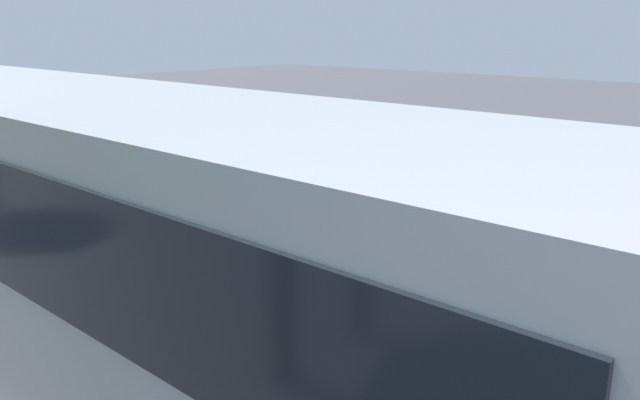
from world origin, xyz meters
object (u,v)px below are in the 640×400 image
at_px(stunt_motorcycle, 268,181).
at_px(tour_bus, 129,262).
at_px(spectator_centre, 302,232).
at_px(spectator_far_left, 444,280).
at_px(traffic_cone, 334,231).
at_px(spectator_left, 368,254).
at_px(spectator_far_right, 206,212).
at_px(spectator_right, 259,223).
at_px(parked_motorcycle_silver, 288,299).

bearing_deg(stunt_motorcycle, tour_bus, 124.90).
relative_size(spectator_centre, stunt_motorcycle, 0.94).
height_order(spectator_far_left, spectator_centre, spectator_centre).
bearing_deg(tour_bus, traffic_cone, -72.28).
xyz_separation_m(spectator_left, spectator_far_right, (3.17, 0.04, -0.04)).
bearing_deg(spectator_right, parked_motorcycle_silver, 147.87).
relative_size(spectator_right, parked_motorcycle_silver, 0.81).
bearing_deg(spectator_centre, parked_motorcycle_silver, 120.55).
height_order(spectator_far_left, spectator_left, spectator_left).
distance_m(spectator_far_left, traffic_cone, 4.14).
xyz_separation_m(spectator_far_left, parked_motorcycle_silver, (1.79, 0.80, -0.49)).
height_order(spectator_far_left, spectator_far_right, spectator_far_right).
relative_size(spectator_far_right, traffic_cone, 2.65).
height_order(tour_bus, spectator_centre, tour_bus).
bearing_deg(spectator_left, spectator_right, -2.74).
relative_size(spectator_centre, spectator_right, 1.09).
xyz_separation_m(spectator_left, parked_motorcycle_silver, (0.66, 0.82, -0.54)).
height_order(spectator_centre, stunt_motorcycle, spectator_centre).
bearing_deg(traffic_cone, tour_bus, 107.72).
relative_size(spectator_left, spectator_centre, 0.94).
relative_size(parked_motorcycle_silver, traffic_cone, 3.25).
xyz_separation_m(tour_bus, parked_motorcycle_silver, (0.00, -2.25, -1.16)).
bearing_deg(stunt_motorcycle, spectator_far_right, 119.69).
height_order(spectator_far_left, parked_motorcycle_silver, spectator_far_left).
bearing_deg(stunt_motorcycle, traffic_cone, 159.61).
bearing_deg(spectator_far_right, spectator_left, -179.29).
relative_size(spectator_far_left, spectator_right, 0.99).
xyz_separation_m(spectator_left, spectator_centre, (1.12, 0.04, 0.07)).
xyz_separation_m(spectator_left, stunt_motorcycle, (4.99, -3.15, -0.41)).
height_order(tour_bus, stunt_motorcycle, tour_bus).
height_order(spectator_right, traffic_cone, spectator_right).
distance_m(spectator_centre, parked_motorcycle_silver, 1.09).
height_order(tour_bus, spectator_left, tour_bus).
distance_m(tour_bus, stunt_motorcycle, 7.65).
distance_m(spectator_far_left, stunt_motorcycle, 6.90).
bearing_deg(spectator_far_left, spectator_right, -2.17).
height_order(spectator_centre, spectator_right, spectator_centre).
xyz_separation_m(spectator_left, traffic_cone, (2.33, -2.16, -0.72)).
bearing_deg(tour_bus, spectator_far_right, -50.24).
relative_size(stunt_motorcycle, traffic_cone, 3.06).
bearing_deg(spectator_right, spectator_far_right, 7.67).
bearing_deg(spectator_centre, stunt_motorcycle, -39.49).
height_order(spectator_left, spectator_centre, spectator_centre).
bearing_deg(spectator_far_right, parked_motorcycle_silver, 162.79).
bearing_deg(spectator_left, spectator_far_left, 178.92).
relative_size(spectator_far_left, stunt_motorcycle, 0.85).
relative_size(spectator_right, traffic_cone, 2.65).
height_order(spectator_right, stunt_motorcycle, spectator_right).
xyz_separation_m(tour_bus, spectator_right, (1.47, -3.17, -0.66)).
bearing_deg(stunt_motorcycle, spectator_left, 147.74).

